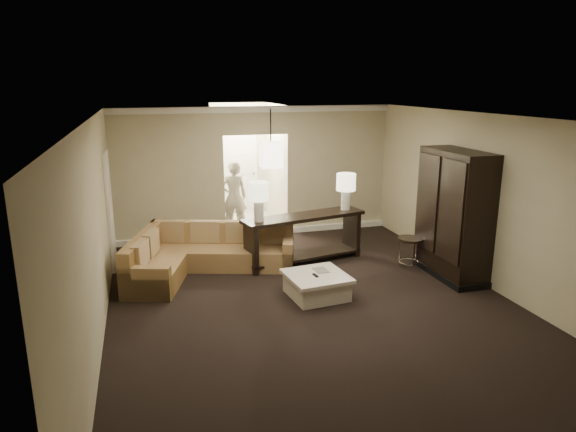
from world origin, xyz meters
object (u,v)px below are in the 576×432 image
object	(u,v)px
console_table	(304,234)
person	(234,193)
armoire	(453,217)
sectional_sofa	(200,255)
drink_table	(410,246)
coffee_table	(317,285)

from	to	relation	value
console_table	person	distance (m)	2.50
armoire	console_table	bearing A→B (deg)	149.32
sectional_sofa	drink_table	world-z (taller)	sectional_sofa
sectional_sofa	coffee_table	xyz separation A→B (m)	(1.63, -1.60, -0.13)
armoire	person	world-z (taller)	armoire
coffee_table	console_table	size ratio (longest dim) A/B	0.41
console_table	drink_table	distance (m)	1.94
console_table	armoire	xyz separation A→B (m)	(2.25, -1.33, 0.51)
console_table	drink_table	size ratio (longest dim) A/B	4.33
sectional_sofa	console_table	world-z (taller)	console_table
console_table	armoire	bearing A→B (deg)	-42.62
armoire	person	size ratio (longest dim) A/B	1.22
coffee_table	armoire	bearing A→B (deg)	5.49
console_table	person	bearing A→B (deg)	99.21
coffee_table	armoire	size ratio (longest dim) A/B	0.46
sectional_sofa	console_table	distance (m)	1.93
sectional_sofa	person	size ratio (longest dim) A/B	1.75
sectional_sofa	coffee_table	size ratio (longest dim) A/B	3.13
armoire	drink_table	distance (m)	0.97
coffee_table	armoire	xyz separation A→B (m)	(2.54, 0.24, 0.86)
sectional_sofa	console_table	xyz separation A→B (m)	(1.92, -0.02, 0.23)
console_table	sectional_sofa	bearing A→B (deg)	167.44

